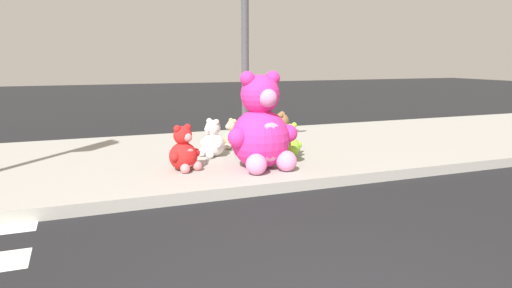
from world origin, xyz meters
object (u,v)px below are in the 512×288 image
object	(u,v)px
plush_lime	(289,144)
plush_red	(184,152)
plush_tan	(232,136)
sign_pole	(245,48)
plush_brown	(280,134)
plush_pink_large	(261,130)
plush_white	(212,141)

from	to	relation	value
plush_lime	plush_red	world-z (taller)	plush_red
plush_lime	plush_red	bearing A→B (deg)	-172.18
plush_red	plush_tan	bearing A→B (deg)	49.05
sign_pole	plush_brown	distance (m)	1.76
plush_pink_large	plush_brown	world-z (taller)	plush_pink_large
plush_white	plush_lime	bearing A→B (deg)	-25.74
plush_red	plush_white	world-z (taller)	plush_red
plush_pink_large	plush_white	bearing A→B (deg)	112.47
plush_red	plush_white	xyz separation A→B (m)	(0.63, 0.77, -0.02)
sign_pole	plush_red	bearing A→B (deg)	-162.78
plush_pink_large	plush_tan	bearing A→B (deg)	86.92
sign_pole	plush_brown	world-z (taller)	sign_pole
plush_tan	sign_pole	bearing A→B (deg)	-96.37
plush_tan	plush_white	size ratio (longest dim) A/B	0.86
sign_pole	plush_tan	distance (m)	1.80
plush_brown	sign_pole	bearing A→B (deg)	-145.56
plush_pink_large	plush_brown	xyz separation A→B (m)	(0.82, 1.17, -0.29)
plush_pink_large	plush_lime	xyz separation A→B (m)	(0.67, 0.51, -0.33)
plush_white	plush_red	bearing A→B (deg)	-129.28
plush_pink_large	plush_red	size ratio (longest dim) A/B	2.12
sign_pole	plush_white	world-z (taller)	sign_pole
plush_white	plush_brown	xyz separation A→B (m)	(1.25, 0.13, 0.02)
sign_pole	plush_lime	xyz separation A→B (m)	(0.70, -0.08, -1.47)
plush_brown	plush_pink_large	bearing A→B (deg)	-124.98
plush_white	plush_pink_large	bearing A→B (deg)	-67.53
plush_red	plush_brown	bearing A→B (deg)	25.59
plush_pink_large	plush_white	size ratio (longest dim) A/B	2.27
plush_lime	plush_white	xyz separation A→B (m)	(-1.10, 0.53, 0.02)
plush_lime	plush_tan	xyz separation A→B (m)	(-0.59, 1.08, -0.02)
sign_pole	plush_lime	distance (m)	1.63
sign_pole	plush_red	distance (m)	1.80
plush_pink_large	plush_red	xyz separation A→B (m)	(-1.06, 0.27, -0.29)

